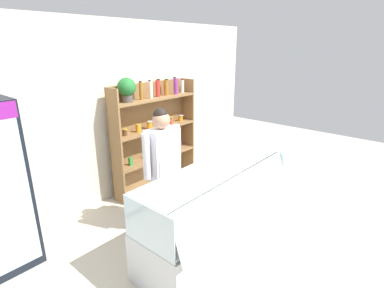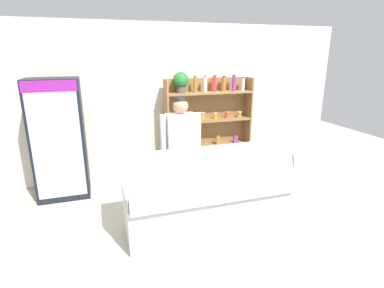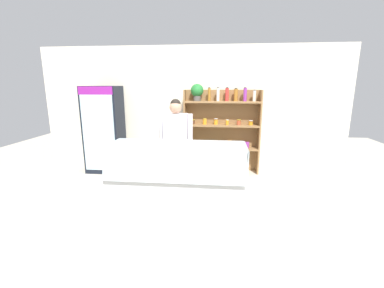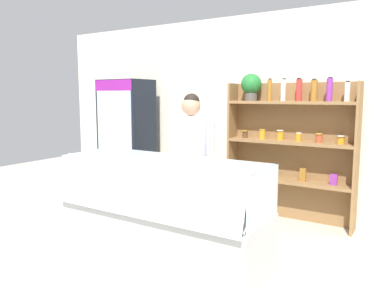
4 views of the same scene
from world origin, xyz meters
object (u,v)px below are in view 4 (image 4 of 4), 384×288
(shelving_unit, at_px, (286,138))
(shop_clerk, at_px, (191,152))
(drinks_fridge, at_px, (127,139))
(deli_display_case, at_px, (163,229))

(shelving_unit, bearing_deg, shop_clerk, -125.47)
(drinks_fridge, distance_m, deli_display_case, 2.49)
(shop_clerk, bearing_deg, drinks_fridge, 154.23)
(shelving_unit, distance_m, deli_display_case, 2.05)
(drinks_fridge, xyz_separation_m, shop_clerk, (1.71, -0.82, 0.04))
(shop_clerk, bearing_deg, shelving_unit, 54.53)
(drinks_fridge, bearing_deg, shelving_unit, 5.58)
(shelving_unit, height_order, shop_clerk, shelving_unit)
(shelving_unit, distance_m, shop_clerk, 1.31)
(drinks_fridge, bearing_deg, shop_clerk, -25.77)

